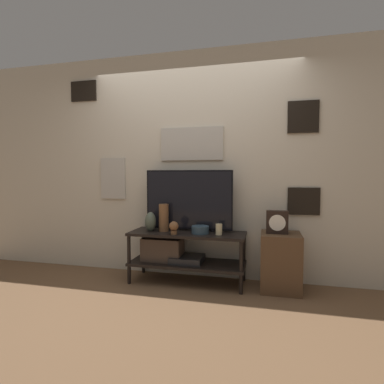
{
  "coord_description": "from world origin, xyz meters",
  "views": [
    {
      "loc": [
        0.85,
        -2.98,
        1.22
      ],
      "look_at": [
        0.06,
        0.27,
        1.03
      ],
      "focal_mm": 28.0,
      "sensor_mm": 36.0,
      "label": 1
    }
  ],
  "objects": [
    {
      "name": "ground_plane",
      "position": [
        0.0,
        0.0,
        0.0
      ],
      "size": [
        12.0,
        12.0,
        0.0
      ],
      "primitive_type": "plane",
      "color": "brown"
    },
    {
      "name": "mantel_clock",
      "position": [
        0.98,
        0.28,
        0.73
      ],
      "size": [
        0.22,
        0.11,
        0.24
      ],
      "color": "black",
      "rests_on": "side_table"
    },
    {
      "name": "vase_wide_bowl",
      "position": [
        0.16,
        0.24,
        0.62
      ],
      "size": [
        0.19,
        0.19,
        0.08
      ],
      "color": "#2D4251",
      "rests_on": "media_console"
    },
    {
      "name": "wall_back",
      "position": [
        -0.0,
        0.55,
        1.35
      ],
      "size": [
        6.4,
        0.08,
        2.7
      ],
      "color": "beige",
      "rests_on": "ground_plane"
    },
    {
      "name": "vase_urn_stoneware",
      "position": [
        -0.43,
        0.24,
        0.69
      ],
      "size": [
        0.12,
        0.14,
        0.22
      ],
      "color": "#4C5647",
      "rests_on": "media_console"
    },
    {
      "name": "decorative_bust",
      "position": [
        -0.11,
        0.12,
        0.66
      ],
      "size": [
        0.1,
        0.1,
        0.14
      ],
      "color": "brown",
      "rests_on": "media_console"
    },
    {
      "name": "media_console",
      "position": [
        -0.11,
        0.27,
        0.36
      ],
      "size": [
        1.31,
        0.47,
        0.57
      ],
      "color": "black",
      "rests_on": "ground_plane"
    },
    {
      "name": "side_table",
      "position": [
        1.02,
        0.29,
        0.3
      ],
      "size": [
        0.41,
        0.43,
        0.61
      ],
      "color": "#513823",
      "rests_on": "ground_plane"
    },
    {
      "name": "television",
      "position": [
        -0.01,
        0.37,
        0.94
      ],
      "size": [
        1.02,
        0.05,
        0.71
      ],
      "color": "black",
      "rests_on": "media_console"
    },
    {
      "name": "vase_tall_ceramic",
      "position": [
        -0.28,
        0.28,
        0.73
      ],
      "size": [
        0.11,
        0.11,
        0.31
      ],
      "color": "brown",
      "rests_on": "media_console"
    },
    {
      "name": "candle_jar",
      "position": [
        0.37,
        0.22,
        0.63
      ],
      "size": [
        0.07,
        0.07,
        0.12
      ],
      "color": "beige",
      "rests_on": "media_console"
    }
  ]
}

